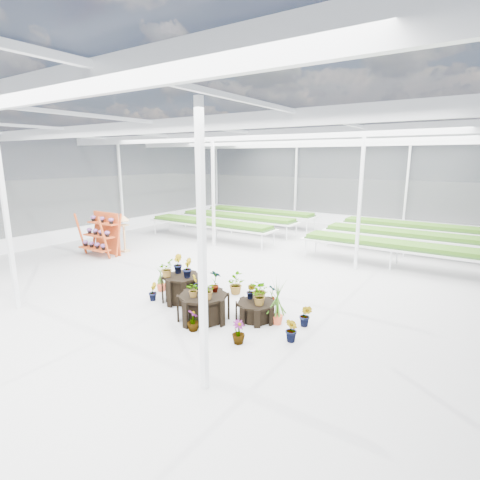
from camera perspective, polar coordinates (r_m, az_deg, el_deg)
The scene contains 10 objects.
ground_plane at distance 11.09m, azimuth -4.36°, elevation -6.93°, with size 24.00×24.00×0.00m, color gray.
greenhouse_shell at distance 10.56m, azimuth -4.56°, elevation 4.68°, with size 18.00×24.00×4.50m, color white, non-canonical shape.
steel_frame at distance 10.56m, azimuth -4.56°, elevation 4.68°, with size 18.00×24.00×4.50m, color silver, non-canonical shape.
nursery_benches at distance 17.03m, azimuth 10.74°, elevation 1.20°, with size 16.00×7.00×0.84m, color silver, non-canonical shape.
plinth_tall at distance 9.92m, azimuth -8.80°, elevation -7.29°, with size 1.01×1.01×0.69m, color black.
plinth_mid at distance 8.77m, azimuth -5.59°, elevation -10.16°, with size 1.16×1.16×0.61m, color black.
plinth_low at distance 8.80m, azimuth 2.51°, elevation -10.72°, with size 0.93×0.93×0.42m, color black.
shelf_rack at distance 15.18m, azimuth -20.64°, elevation 0.79°, with size 1.55×0.82×1.64m, color #AD3E17, non-canonical shape.
bird_table at distance 15.46m, azimuth -17.24°, elevation 0.95°, with size 0.35×0.35×1.49m, color tan, non-canonical shape.
nursery_plants at distance 9.23m, azimuth -2.98°, elevation -7.43°, with size 4.78×2.87×1.20m.
Camera 1 is at (6.50, -8.20, 3.66)m, focal length 28.00 mm.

